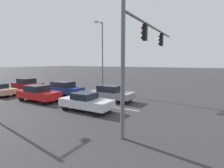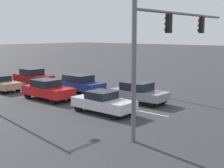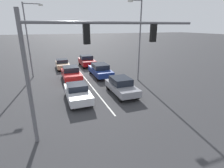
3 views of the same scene
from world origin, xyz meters
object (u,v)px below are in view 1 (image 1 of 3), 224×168
at_px(car_navy_leftlane_second, 63,88).
at_px(car_gray_leftlane_front, 111,93).
at_px(traffic_signal_gantry, 143,45).
at_px(car_red_midlane_second, 38,93).
at_px(car_silver_midlane_front, 86,102).
at_px(street_lamp_left_shoulder, 102,53).
at_px(car_maroon_leftlane_third, 27,85).

bearing_deg(car_navy_leftlane_second, car_gray_leftlane_front, 90.57).
relative_size(car_gray_leftlane_front, traffic_signal_gantry, 0.44).
xyz_separation_m(car_navy_leftlane_second, car_red_midlane_second, (3.51, 0.33, -0.01)).
height_order(car_silver_midlane_front, street_lamp_left_shoulder, street_lamp_left_shoulder).
relative_size(car_maroon_leftlane_third, traffic_signal_gantry, 0.44).
bearing_deg(car_silver_midlane_front, car_navy_leftlane_second, -121.55).
distance_m(car_silver_midlane_front, street_lamp_left_shoulder, 8.85).
distance_m(car_red_midlane_second, street_lamp_left_shoulder, 8.35).
distance_m(car_navy_leftlane_second, street_lamp_left_shoulder, 5.97).
height_order(car_gray_leftlane_front, car_navy_leftlane_second, car_navy_leftlane_second).
bearing_deg(car_silver_midlane_front, traffic_signal_gantry, 87.00).
height_order(car_gray_leftlane_front, street_lamp_left_shoulder, street_lamp_left_shoulder).
bearing_deg(car_maroon_leftlane_third, car_gray_leftlane_front, 91.57).
bearing_deg(traffic_signal_gantry, car_gray_leftlane_front, -131.80).
bearing_deg(car_maroon_leftlane_third, car_red_midlane_second, 63.19).
xyz_separation_m(car_gray_leftlane_front, street_lamp_left_shoulder, (-3.28, -3.17, 3.95)).
xyz_separation_m(car_navy_leftlane_second, street_lamp_left_shoulder, (-3.34, 3.02, 3.93)).
height_order(car_maroon_leftlane_third, street_lamp_left_shoulder, street_lamp_left_shoulder).
height_order(car_red_midlane_second, traffic_signal_gantry, traffic_signal_gantry).
relative_size(car_silver_midlane_front, car_maroon_leftlane_third, 1.00).
relative_size(car_gray_leftlane_front, car_maroon_leftlane_third, 1.01).
relative_size(car_gray_leftlane_front, car_navy_leftlane_second, 0.89).
xyz_separation_m(car_silver_midlane_front, street_lamp_left_shoulder, (-7.18, -3.25, 4.02)).
xyz_separation_m(car_gray_leftlane_front, traffic_signal_gantry, (4.15, 4.64, 3.91)).
relative_size(car_silver_midlane_front, car_red_midlane_second, 0.97).
height_order(car_red_midlane_second, car_maroon_leftlane_third, car_maroon_leftlane_third).
relative_size(car_silver_midlane_front, car_navy_leftlane_second, 0.88).
bearing_deg(street_lamp_left_shoulder, car_navy_leftlane_second, -42.09).
relative_size(car_maroon_leftlane_third, street_lamp_left_shoulder, 0.49).
xyz_separation_m(car_navy_leftlane_second, car_maroon_leftlane_third, (0.27, -6.07, 0.03)).
distance_m(car_maroon_leftlane_third, traffic_signal_gantry, 17.74).
bearing_deg(car_maroon_leftlane_third, street_lamp_left_shoulder, 111.68).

